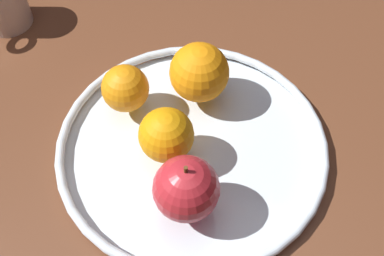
# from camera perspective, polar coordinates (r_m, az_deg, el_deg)

# --- Properties ---
(ground_plane) EXTENTS (1.29, 1.29, 0.04)m
(ground_plane) POSITION_cam_1_polar(r_m,az_deg,el_deg) (0.64, 0.00, -3.52)
(ground_plane) COLOR brown
(fruit_bowl) EXTENTS (0.35, 0.35, 0.02)m
(fruit_bowl) POSITION_cam_1_polar(r_m,az_deg,el_deg) (0.62, 0.00, -2.09)
(fruit_bowl) COLOR silver
(fruit_bowl) RESTS_ON ground_plane
(apple) EXTENTS (0.08, 0.08, 0.08)m
(apple) POSITION_cam_1_polar(r_m,az_deg,el_deg) (0.53, -0.69, -7.24)
(apple) COLOR #B6242D
(apple) RESTS_ON fruit_bowl
(orange_back_left) EXTENTS (0.06, 0.06, 0.06)m
(orange_back_left) POSITION_cam_1_polar(r_m,az_deg,el_deg) (0.63, -7.94, 4.68)
(orange_back_left) COLOR orange
(orange_back_left) RESTS_ON fruit_bowl
(orange_back_right) EXTENTS (0.07, 0.07, 0.07)m
(orange_back_right) POSITION_cam_1_polar(r_m,az_deg,el_deg) (0.58, -3.08, -0.83)
(orange_back_right) COLOR orange
(orange_back_right) RESTS_ON fruit_bowl
(orange_front_left) EXTENTS (0.08, 0.08, 0.08)m
(orange_front_left) POSITION_cam_1_polar(r_m,az_deg,el_deg) (0.63, 0.86, 6.62)
(orange_front_left) COLOR orange
(orange_front_left) RESTS_ON fruit_bowl
(ambient_mug) EXTENTS (0.11, 0.07, 0.08)m
(ambient_mug) POSITION_cam_1_polar(r_m,az_deg,el_deg) (0.81, -21.75, 13.63)
(ambient_mug) COLOR beige
(ambient_mug) RESTS_ON ground_plane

